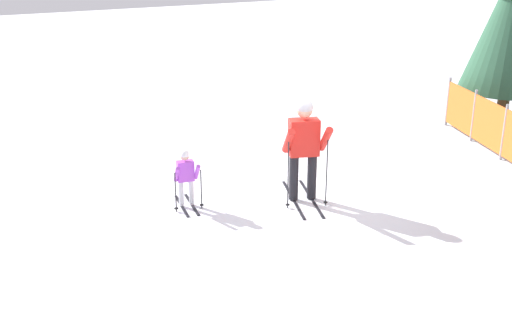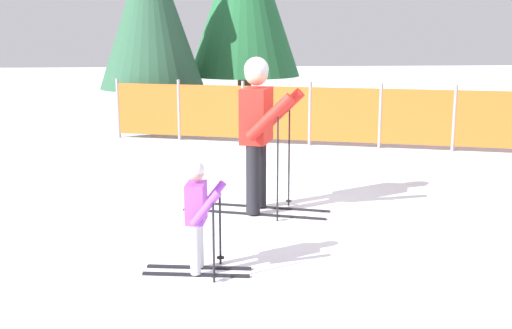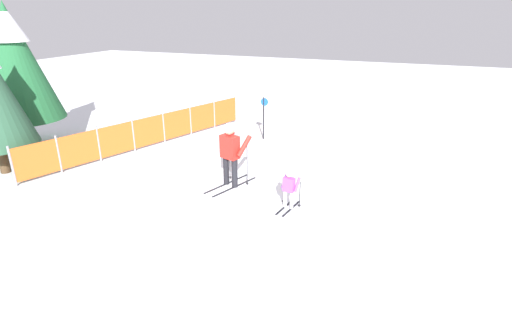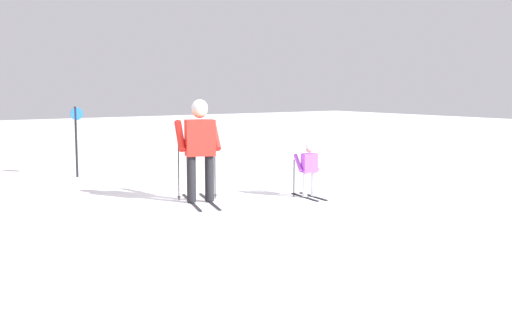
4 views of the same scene
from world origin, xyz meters
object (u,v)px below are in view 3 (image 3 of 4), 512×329
Objects in this scene: skier_child at (289,187)px; conifer_far at (14,60)px; safety_fence at (149,131)px; trail_marker at (264,114)px; skier_adult at (230,149)px.

skier_child is 10.24m from conifer_far.
trail_marker reaches higher than safety_fence.
conifer_far is (1.08, 9.89, 2.42)m from skier_child.
trail_marker is at bearing 36.20° from skier_child.
safety_fence is (1.93, 4.09, -0.49)m from skier_adult.
safety_fence is 1.75× the size of conifer_far.
conifer_far is at bearing 118.14° from trail_marker.
skier_adult reaches higher than skier_child.
conifer_far is (0.38, 8.01, 1.92)m from skier_adult.
skier_child is 0.64× the size of trail_marker.
conifer_far reaches higher than skier_child.
safety_fence reaches higher than skier_child.
skier_child is (-0.69, -1.88, -0.50)m from skier_adult.
conifer_far is at bearing 92.71° from skier_child.
safety_fence is at bearing 124.92° from trail_marker.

